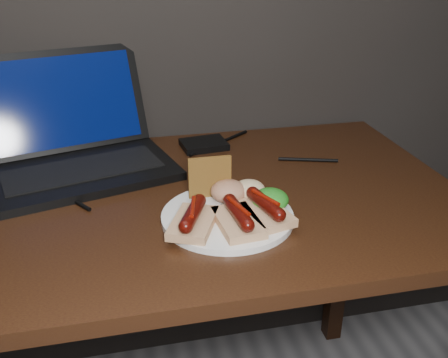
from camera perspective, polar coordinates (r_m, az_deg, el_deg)
name	(u,v)px	position (r m, az deg, el deg)	size (l,w,h in m)	color
desk	(127,238)	(1.07, -10.99, -6.67)	(1.40, 0.70, 0.75)	#341E0D
laptop	(75,145)	(1.18, -16.71, 3.74)	(0.47, 0.42, 0.25)	black
hard_drive	(204,144)	(1.27, -2.31, 3.97)	(0.11, 0.09, 0.02)	black
desk_cables	(120,170)	(1.15, -11.83, 0.98)	(1.02, 0.36, 0.01)	black
plate	(227,216)	(0.94, 0.39, -4.30)	(0.25, 0.25, 0.01)	white
bread_sausage_left	(193,219)	(0.89, -3.56, -4.55)	(0.11, 0.13, 0.04)	#E4BA86
bread_sausage_center	(238,218)	(0.89, 1.63, -4.47)	(0.08, 0.12, 0.04)	#E4BA86
bread_sausage_right	(265,209)	(0.92, 4.72, -3.44)	(0.10, 0.13, 0.04)	#E4BA86
crispbread	(210,177)	(0.98, -1.62, 0.23)	(0.09, 0.01, 0.09)	olive
salad_greens	(270,200)	(0.95, 5.32, -2.35)	(0.07, 0.07, 0.04)	#196313
salsa_mound	(229,191)	(0.97, 0.55, -1.39)	(0.07, 0.07, 0.04)	maroon
coleslaw_mound	(249,190)	(0.99, 2.88, -1.21)	(0.06, 0.06, 0.04)	white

